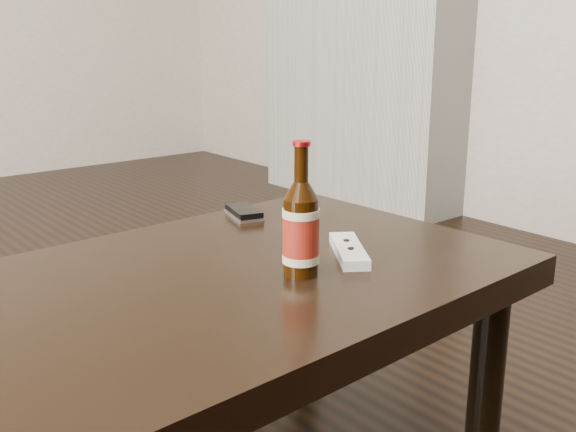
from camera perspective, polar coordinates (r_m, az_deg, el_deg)
coffee_table at (r=1.24m, az=-7.73°, el=-8.09°), size 1.26×0.77×0.46m
beer_bottle at (r=1.21m, az=1.10°, el=-1.11°), size 0.08×0.08×0.25m
phone at (r=1.61m, az=-3.74°, el=0.28°), size 0.09×0.13×0.02m
remote at (r=1.34m, az=5.17°, el=-2.93°), size 0.15×0.18×0.02m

